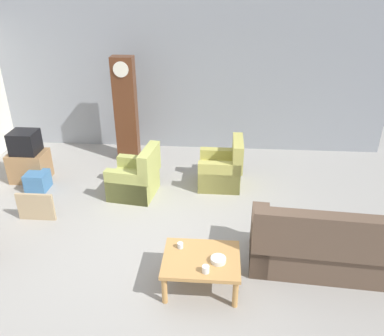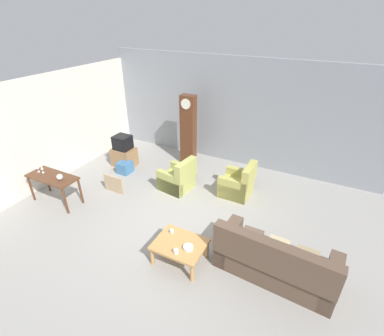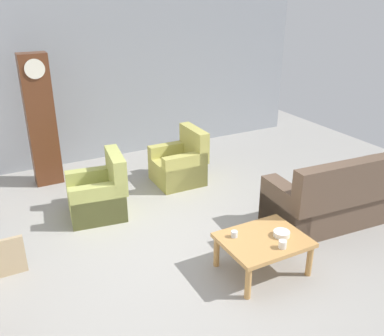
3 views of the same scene
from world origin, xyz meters
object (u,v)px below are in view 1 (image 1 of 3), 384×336
Objects in this scene: coffee_table_wood at (201,262)px; bowl_white_stacked at (218,260)px; couch_floral at (331,247)px; tv_stand_cabinet at (30,166)px; armchair_olive_near at (136,179)px; storage_box_blue at (38,181)px; grandfather_clock at (126,110)px; tv_crt at (25,142)px; cup_white_porcelain at (206,269)px; framed_picture_leaning at (36,207)px; cup_blue_rimmed at (180,245)px; armchair_olive_far at (222,170)px.

coffee_table_wood is 0.24m from bowl_white_stacked.
tv_stand_cabinet is (-5.12, 2.17, -0.07)m from couch_floral.
couch_floral is 3.46m from armchair_olive_near.
armchair_olive_near is at bearing -1.51° from storage_box_blue.
grandfather_clock is at bearing 115.27° from coffee_table_wood.
storage_box_blue is at bearing -51.10° from tv_crt.
tv_stand_cabinet is at bearing 140.66° from cup_white_porcelain.
bowl_white_stacked reaches higher than storage_box_blue.
armchair_olive_near is at bearing 123.55° from bowl_white_stacked.
armchair_olive_near reaches higher than framed_picture_leaning.
couch_floral is 3.60× the size of framed_picture_leaning.
coffee_table_wood reaches higher than storage_box_blue.
tv_stand_cabinet is at bearing 143.76° from bowl_white_stacked.
armchair_olive_near reaches higher than cup_white_porcelain.
cup_blue_rimmed is 0.40× the size of bowl_white_stacked.
tv_crt reaches higher than storage_box_blue.
couch_floral is at bearing 22.86° from cup_white_porcelain.
cup_blue_rimmed is at bearing -63.54° from armchair_olive_near.
bowl_white_stacked is (3.64, -2.67, -0.31)m from tv_crt.
cup_white_porcelain is at bearing -93.64° from armchair_olive_far.
storage_box_blue is at bearing -51.10° from tv_stand_cabinet.
bowl_white_stacked is (2.94, -1.34, 0.23)m from framed_picture_leaning.
armchair_olive_far is at bearing 122.89° from couch_floral.
tv_crt reaches higher than armchair_olive_near.
armchair_olive_far is at bearing 89.16° from bowl_white_stacked.
cup_blue_rimmed is (-0.34, 0.43, -0.01)m from cup_white_porcelain.
tv_crt reaches higher than cup_blue_rimmed.
cup_white_porcelain is at bearing -39.34° from tv_crt.
couch_floral is at bearing -23.01° from tv_crt.
cup_white_porcelain reaches higher than coffee_table_wood.
bowl_white_stacked is (-0.04, -2.72, 0.16)m from armchair_olive_far.
tv_crt is 3.99m from cup_blue_rimmed.
bowl_white_stacked is at bearing -14.75° from coffee_table_wood.
armchair_olive_far is 10.34× the size of cup_white_porcelain.
cup_white_porcelain is (-1.63, -0.69, 0.13)m from couch_floral.
cup_white_porcelain is at bearing -75.73° from coffee_table_wood.
couch_floral reaches higher than cup_white_porcelain.
armchair_olive_near reaches higher than tv_stand_cabinet.
armchair_olive_near is 1.86m from storage_box_blue.
cup_white_porcelain is (1.81, -3.94, -0.60)m from grandfather_clock.
tv_crt is (-2.14, 0.41, 0.47)m from armchair_olive_near.
armchair_olive_far is 1.35× the size of tv_stand_cabinet.
cup_blue_rimmed is at bearing -37.67° from tv_crt.
grandfather_clock is 2.16m from tv_stand_cabinet.
couch_floral is 2.35× the size of armchair_olive_far.
tv_stand_cabinet is 4.51m from bowl_white_stacked.
grandfather_clock is 2.21m from storage_box_blue.
bowl_white_stacked is at bearing -34.54° from storage_box_blue.
coffee_table_wood is 1.41× the size of tv_stand_cabinet.
couch_floral reaches higher than tv_stand_cabinet.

